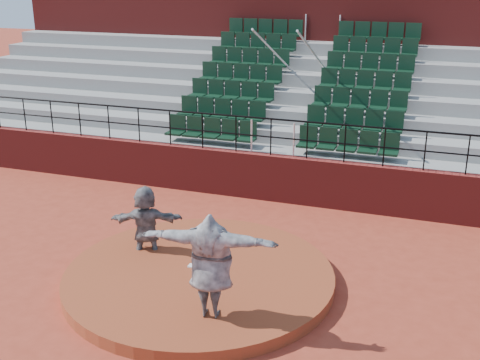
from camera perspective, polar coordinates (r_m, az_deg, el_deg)
name	(u,v)px	position (r m, az deg, el deg)	size (l,w,h in m)	color
ground	(200,282)	(12.53, -3.86, -9.66)	(90.00, 90.00, 0.00)	#9F3824
pitchers_mound	(199,277)	(12.47, -3.87, -9.15)	(5.50, 5.50, 0.25)	#933D20
pitching_rubber	(202,268)	(12.53, -3.62, -8.29)	(0.60, 0.15, 0.03)	white
boundary_wall	(270,177)	(16.58, 2.88, 0.26)	(24.00, 0.30, 1.30)	maroon
wall_railing	(271,129)	(16.18, 2.96, 4.87)	(24.04, 0.05, 1.03)	black
seating_deck	(303,120)	(19.75, 5.98, 5.67)	(24.00, 5.97, 4.63)	gray
press_box_facade	(330,41)	(23.20, 8.55, 12.92)	(24.00, 3.00, 7.10)	maroon
pitcher	(211,265)	(10.53, -2.80, -8.07)	(2.39, 0.65, 1.95)	black
fielder	(146,223)	(13.26, -8.90, -4.07)	(1.57, 0.50, 1.70)	black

